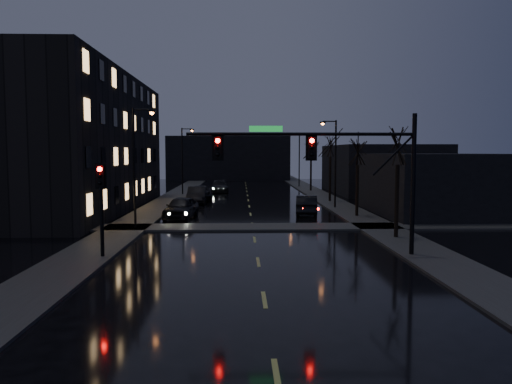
{
  "coord_description": "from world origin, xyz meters",
  "views": [
    {
      "loc": [
        -0.82,
        -15.0,
        5.14
      ],
      "look_at": [
        -0.07,
        9.14,
        3.2
      ],
      "focal_mm": 35.0,
      "sensor_mm": 36.0,
      "label": 1
    }
  ],
  "objects": [
    {
      "name": "oncoming_car_a",
      "position": [
        -5.43,
        23.53,
        0.85
      ],
      "size": [
        2.67,
        5.2,
        1.69
      ],
      "primitive_type": "imported",
      "rotation": [
        0.0,
        0.0,
        -0.14
      ],
      "color": "black",
      "rests_on": "ground"
    },
    {
      "name": "signal_mast",
      "position": [
        3.85,
        9.0,
        4.87
      ],
      "size": [
        11.11,
        0.41,
        7.0
      ],
      "color": "black",
      "rests_on": "ground"
    },
    {
      "name": "far_block",
      "position": [
        -3.0,
        78.0,
        4.0
      ],
      "size": [
        22.0,
        10.0,
        8.0
      ],
      "primitive_type": "cube",
      "color": "black",
      "rests_on": "ground"
    },
    {
      "name": "oncoming_car_b",
      "position": [
        -5.19,
        34.89,
        0.83
      ],
      "size": [
        1.88,
        5.09,
        1.66
      ],
      "primitive_type": "imported",
      "rotation": [
        0.0,
        0.0,
        0.02
      ],
      "color": "black",
      "rests_on": "ground"
    },
    {
      "name": "tree_far",
      "position": [
        8.4,
        50.0,
        6.06
      ],
      "size": [
        3.43,
        3.43,
        7.88
      ],
      "color": "black",
      "rests_on": "ground"
    },
    {
      "name": "oncoming_car_d",
      "position": [
        -3.54,
        48.89,
        0.77
      ],
      "size": [
        2.6,
        5.44,
        1.53
      ],
      "primitive_type": "imported",
      "rotation": [
        0.0,
        0.0,
        0.09
      ],
      "color": "black",
      "rests_on": "ground"
    },
    {
      "name": "apartment_block",
      "position": [
        -16.5,
        30.0,
        6.0
      ],
      "size": [
        12.0,
        30.0,
        12.0
      ],
      "primitive_type": "cube",
      "color": "black",
      "rests_on": "ground"
    },
    {
      "name": "sidewalk_cross",
      "position": [
        0.0,
        18.5,
        0.06
      ],
      "size": [
        40.0,
        3.0,
        0.12
      ],
      "primitive_type": "cube",
      "color": "#2D2D2B",
      "rests_on": "ground"
    },
    {
      "name": "tree_mid_a",
      "position": [
        8.4,
        24.0,
        5.83
      ],
      "size": [
        3.3,
        3.3,
        7.58
      ],
      "color": "black",
      "rests_on": "ground"
    },
    {
      "name": "tree_near",
      "position": [
        8.4,
        14.0,
        6.22
      ],
      "size": [
        3.52,
        3.52,
        8.08
      ],
      "color": "black",
      "rests_on": "ground"
    },
    {
      "name": "streetlight_r_far",
      "position": [
        7.58,
        58.0,
        4.77
      ],
      "size": [
        1.53,
        0.28,
        8.0
      ],
      "color": "black",
      "rests_on": "ground"
    },
    {
      "name": "sidewalk_right",
      "position": [
        8.5,
        35.0,
        0.06
      ],
      "size": [
        3.0,
        140.0,
        0.12
      ],
      "primitive_type": "cube",
      "color": "#2D2D2B",
      "rests_on": "ground"
    },
    {
      "name": "ground",
      "position": [
        0.0,
        0.0,
        0.0
      ],
      "size": [
        160.0,
        160.0,
        0.0
      ],
      "primitive_type": "plane",
      "color": "black",
      "rests_on": "ground"
    },
    {
      "name": "streetlight_l_near",
      "position": [
        -7.58,
        18.0,
        4.77
      ],
      "size": [
        1.53,
        0.28,
        8.0
      ],
      "color": "black",
      "rests_on": "ground"
    },
    {
      "name": "streetlight_l_far",
      "position": [
        -7.58,
        45.0,
        4.77
      ],
      "size": [
        1.53,
        0.28,
        8.0
      ],
      "color": "black",
      "rests_on": "ground"
    },
    {
      "name": "commercial_right_far",
      "position": [
        17.0,
        48.0,
        3.0
      ],
      "size": [
        12.0,
        18.0,
        6.0
      ],
      "primitive_type": "cube",
      "color": "black",
      "rests_on": "ground"
    },
    {
      "name": "streetlight_r_mid",
      "position": [
        7.58,
        30.0,
        4.77
      ],
      "size": [
        1.53,
        0.28,
        8.0
      ],
      "color": "black",
      "rests_on": "ground"
    },
    {
      "name": "sidewalk_left",
      "position": [
        -8.5,
        35.0,
        0.06
      ],
      "size": [
        3.0,
        140.0,
        0.12
      ],
      "primitive_type": "cube",
      "color": "#2D2D2B",
      "rests_on": "ground"
    },
    {
      "name": "commercial_right_near",
      "position": [
        15.5,
        26.0,
        2.5
      ],
      "size": [
        10.0,
        14.0,
        5.0
      ],
      "primitive_type": "cube",
      "color": "black",
      "rests_on": "ground"
    },
    {
      "name": "signal_pole_left",
      "position": [
        -7.5,
        8.99,
        3.01
      ],
      "size": [
        0.35,
        0.41,
        4.53
      ],
      "color": "black",
      "rests_on": "ground"
    },
    {
      "name": "lead_car",
      "position": [
        4.63,
        25.74,
        0.79
      ],
      "size": [
        2.29,
        4.99,
        1.59
      ],
      "primitive_type": "imported",
      "rotation": [
        0.0,
        0.0,
        3.01
      ],
      "color": "black",
      "rests_on": "ground"
    },
    {
      "name": "tree_mid_b",
      "position": [
        8.4,
        36.0,
        6.61
      ],
      "size": [
        3.74,
        3.74,
        8.59
      ],
      "color": "black",
      "rests_on": "ground"
    },
    {
      "name": "oncoming_car_c",
      "position": [
        -5.17,
        38.68,
        0.75
      ],
      "size": [
        2.89,
        5.58,
        1.5
      ],
      "primitive_type": "imported",
      "rotation": [
        0.0,
        0.0,
        0.07
      ],
      "color": "black",
      "rests_on": "ground"
    }
  ]
}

